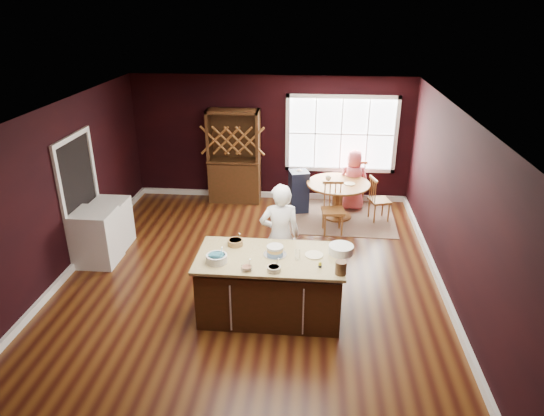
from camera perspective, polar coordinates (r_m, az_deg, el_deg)
The scene contains 28 objects.
room_shell at distance 7.29m, azimuth -2.65°, elevation 0.86°, with size 7.00×7.00×7.00m.
window at distance 10.49m, azimuth 8.15°, elevation 8.61°, with size 2.36×0.10×1.66m, color white, non-canonical shape.
doorway at distance 8.82m, azimuth -21.56°, elevation 1.01°, with size 0.08×1.26×2.13m, color white, non-canonical shape.
kitchen_island at distance 6.87m, azimuth -0.21°, elevation -9.23°, with size 2.01×1.05×0.92m.
dining_table at distance 9.88m, azimuth 7.76°, elevation 1.78°, with size 1.27×1.27×0.75m.
baker at distance 7.32m, azimuth 0.95°, elevation -3.37°, with size 0.62×0.41×1.69m, color white.
layer_cake at distance 6.63m, azimuth 0.36°, elevation -5.02°, with size 0.32×0.32×0.13m, color silver, non-canonical shape.
bowl_blue at distance 6.50m, azimuth -6.52°, elevation -5.92°, with size 0.28×0.28×0.11m, color white.
bowl_yellow at distance 6.91m, azimuth -4.33°, elevation -4.06°, with size 0.22×0.22×0.08m, color #AF7743.
bowl_pink at distance 6.30m, azimuth -3.00°, elevation -7.10°, with size 0.15×0.15×0.06m, color silver.
bowl_olive at distance 6.27m, azimuth 0.23°, elevation -7.17°, with size 0.18×0.18×0.07m, color beige.
drinking_glass at distance 6.52m, azimuth 3.02°, elevation -5.51°, with size 0.07×0.07×0.14m, color silver.
dinner_plate at distance 6.66m, azimuth 4.97°, elevation -5.54°, with size 0.25×0.25×0.02m, color beige.
white_tub at distance 6.74m, azimuth 8.12°, elevation -4.84°, with size 0.34×0.34×0.12m, color beige.
stoneware_crock at distance 6.25m, azimuth 8.11°, elevation -6.97°, with size 0.15×0.15×0.18m, color brown.
toy_figurine at distance 6.38m, azimuth 5.67°, elevation -6.64°, with size 0.05×0.05×0.08m, color yellow, non-canonical shape.
rug at distance 10.08m, azimuth 7.59°, elevation -1.02°, with size 2.33×1.80×0.01m, color brown.
chair_east at distance 9.93m, azimuth 12.56°, elevation 1.09°, with size 0.39×0.37×0.93m, color brown, non-canonical shape.
chair_south at distance 9.21m, azimuth 7.21°, elevation -0.08°, with size 0.42×0.40×1.00m, color brown, non-canonical shape.
chair_north at distance 10.64m, azimuth 9.68°, elevation 3.15°, with size 0.43×0.41×1.03m, color brown, non-canonical shape.
seated_woman at distance 10.31m, azimuth 9.55°, elevation 3.28°, with size 0.63×0.41×1.29m, color #DE5967.
high_chair at distance 10.12m, azimuth 3.16°, elevation 2.07°, with size 0.37×0.37×0.92m, color #1D2541, non-canonical shape.
toddler at distance 10.10m, azimuth 3.51°, elevation 4.11°, with size 0.18×0.14×0.26m, color #8CA5BF, non-canonical shape.
table_plate at distance 9.76m, azimuth 9.13°, elevation 2.83°, with size 0.22×0.22×0.02m, color beige.
table_cup at distance 9.89m, azimuth 6.64°, elevation 3.49°, with size 0.11×0.11×0.09m, color beige.
hutch at distance 10.51m, azimuth -4.47°, elevation 6.04°, with size 1.11×0.46×2.03m, color #392214.
washer at distance 8.63m, azimuth -19.94°, elevation -3.27°, with size 0.65×0.63×0.94m, color white.
dryer at distance 9.17m, azimuth -18.33°, elevation -1.69°, with size 0.60×0.58×0.87m, color silver.
Camera 1 is at (0.94, -6.66, 4.15)m, focal length 32.00 mm.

